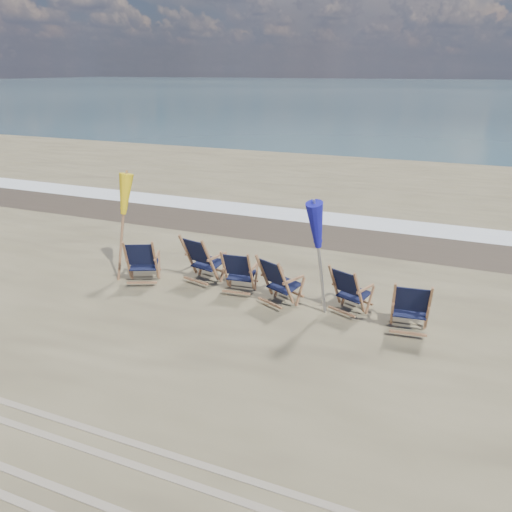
{
  "coord_description": "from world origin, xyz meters",
  "views": [
    {
      "loc": [
        3.45,
        -6.16,
        4.3
      ],
      "look_at": [
        0.0,
        2.2,
        0.9
      ],
      "focal_mm": 35.0,
      "sensor_mm": 36.0,
      "label": 1
    }
  ],
  "objects_px": {
    "beach_chair_0": "(155,262)",
    "beach_chair_1": "(210,263)",
    "beach_chair_4": "(359,295)",
    "umbrella_blue": "(322,226)",
    "beach_chair_2": "(251,274)",
    "umbrella_yellow": "(119,200)",
    "beach_chair_3": "(286,286)",
    "beach_chair_5": "(428,310)"
  },
  "relations": [
    {
      "from": "beach_chair_2",
      "to": "umbrella_blue",
      "type": "xyz_separation_m",
      "value": [
        1.5,
        -0.38,
        1.28
      ]
    },
    {
      "from": "beach_chair_2",
      "to": "beach_chair_3",
      "type": "xyz_separation_m",
      "value": [
        0.86,
        -0.35,
        0.03
      ]
    },
    {
      "from": "beach_chair_0",
      "to": "beach_chair_3",
      "type": "height_order",
      "value": "beach_chair_0"
    },
    {
      "from": "beach_chair_4",
      "to": "umbrella_yellow",
      "type": "relative_size",
      "value": 0.43
    },
    {
      "from": "beach_chair_0",
      "to": "umbrella_yellow",
      "type": "xyz_separation_m",
      "value": [
        -0.83,
        0.07,
        1.23
      ]
    },
    {
      "from": "beach_chair_0",
      "to": "beach_chair_3",
      "type": "relative_size",
      "value": 1.01
    },
    {
      "from": "beach_chair_1",
      "to": "beach_chair_4",
      "type": "relative_size",
      "value": 1.13
    },
    {
      "from": "beach_chair_2",
      "to": "beach_chair_4",
      "type": "relative_size",
      "value": 1.01
    },
    {
      "from": "beach_chair_3",
      "to": "umbrella_yellow",
      "type": "relative_size",
      "value": 0.45
    },
    {
      "from": "beach_chair_2",
      "to": "umbrella_yellow",
      "type": "xyz_separation_m",
      "value": [
        -2.9,
        -0.17,
        1.26
      ]
    },
    {
      "from": "beach_chair_4",
      "to": "umbrella_blue",
      "type": "bearing_deg",
      "value": 40.32
    },
    {
      "from": "beach_chair_2",
      "to": "umbrella_yellow",
      "type": "relative_size",
      "value": 0.43
    },
    {
      "from": "beach_chair_1",
      "to": "beach_chair_2",
      "type": "distance_m",
      "value": 0.96
    },
    {
      "from": "beach_chair_1",
      "to": "beach_chair_2",
      "type": "xyz_separation_m",
      "value": [
        0.95,
        -0.1,
        -0.06
      ]
    },
    {
      "from": "beach_chair_4",
      "to": "beach_chair_5",
      "type": "xyz_separation_m",
      "value": [
        1.21,
        -0.22,
        0.03
      ]
    },
    {
      "from": "umbrella_yellow",
      "to": "beach_chair_0",
      "type": "bearing_deg",
      "value": -4.6
    },
    {
      "from": "beach_chair_2",
      "to": "beach_chair_3",
      "type": "distance_m",
      "value": 0.93
    },
    {
      "from": "beach_chair_0",
      "to": "umbrella_yellow",
      "type": "relative_size",
      "value": 0.46
    },
    {
      "from": "beach_chair_1",
      "to": "beach_chair_5",
      "type": "xyz_separation_m",
      "value": [
        4.35,
        -0.48,
        -0.03
      ]
    },
    {
      "from": "beach_chair_0",
      "to": "beach_chair_4",
      "type": "height_order",
      "value": "beach_chair_0"
    },
    {
      "from": "umbrella_yellow",
      "to": "umbrella_blue",
      "type": "height_order",
      "value": "umbrella_blue"
    },
    {
      "from": "beach_chair_0",
      "to": "beach_chair_1",
      "type": "xyz_separation_m",
      "value": [
        1.11,
        0.33,
        0.03
      ]
    },
    {
      "from": "beach_chair_4",
      "to": "umbrella_yellow",
      "type": "xyz_separation_m",
      "value": [
        -5.09,
        -0.01,
        1.27
      ]
    },
    {
      "from": "beach_chair_4",
      "to": "umbrella_yellow",
      "type": "distance_m",
      "value": 5.24
    },
    {
      "from": "beach_chair_4",
      "to": "beach_chair_1",
      "type": "bearing_deg",
      "value": 17.47
    },
    {
      "from": "umbrella_blue",
      "to": "beach_chair_2",
      "type": "bearing_deg",
      "value": 165.71
    },
    {
      "from": "beach_chair_0",
      "to": "beach_chair_1",
      "type": "height_order",
      "value": "beach_chair_1"
    },
    {
      "from": "beach_chair_0",
      "to": "beach_chair_4",
      "type": "xyz_separation_m",
      "value": [
        4.25,
        0.08,
        -0.04
      ]
    },
    {
      "from": "beach_chair_0",
      "to": "beach_chair_2",
      "type": "xyz_separation_m",
      "value": [
        2.07,
        0.23,
        -0.03
      ]
    },
    {
      "from": "beach_chair_0",
      "to": "beach_chair_1",
      "type": "bearing_deg",
      "value": 171.99
    },
    {
      "from": "beach_chair_1",
      "to": "beach_chair_3",
      "type": "xyz_separation_m",
      "value": [
        1.81,
        -0.45,
        -0.03
      ]
    },
    {
      "from": "beach_chair_1",
      "to": "beach_chair_4",
      "type": "bearing_deg",
      "value": -171.53
    },
    {
      "from": "beach_chair_4",
      "to": "umbrella_blue",
      "type": "relative_size",
      "value": 0.42
    },
    {
      "from": "beach_chair_3",
      "to": "umbrella_yellow",
      "type": "xyz_separation_m",
      "value": [
        -3.76,
        0.18,
        1.24
      ]
    },
    {
      "from": "beach_chair_1",
      "to": "umbrella_blue",
      "type": "bearing_deg",
      "value": -177.95
    },
    {
      "from": "beach_chair_4",
      "to": "umbrella_blue",
      "type": "xyz_separation_m",
      "value": [
        -0.68,
        -0.23,
        1.28
      ]
    },
    {
      "from": "beach_chair_0",
      "to": "beach_chair_4",
      "type": "bearing_deg",
      "value": 156.51
    },
    {
      "from": "beach_chair_2",
      "to": "beach_chair_4",
      "type": "distance_m",
      "value": 2.19
    },
    {
      "from": "beach_chair_1",
      "to": "umbrella_blue",
      "type": "xyz_separation_m",
      "value": [
        2.46,
        -0.48,
        1.22
      ]
    },
    {
      "from": "beach_chair_3",
      "to": "umbrella_yellow",
      "type": "bearing_deg",
      "value": 21.38
    },
    {
      "from": "umbrella_yellow",
      "to": "umbrella_blue",
      "type": "distance_m",
      "value": 4.41
    },
    {
      "from": "beach_chair_1",
      "to": "beach_chair_2",
      "type": "height_order",
      "value": "beach_chair_1"
    }
  ]
}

